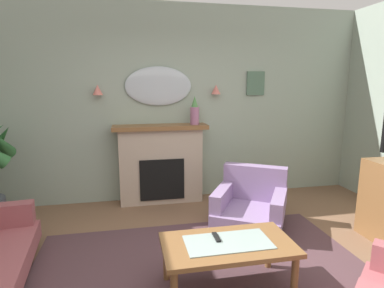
# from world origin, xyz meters

# --- Properties ---
(wall_back) EXTENTS (6.90, 0.10, 2.88)m
(wall_back) POSITION_xyz_m (0.00, 2.48, 1.44)
(wall_back) COLOR #93A393
(wall_back) RESTS_ON ground
(patterned_rug) EXTENTS (3.20, 2.40, 0.01)m
(patterned_rug) POSITION_xyz_m (0.00, 0.20, 0.01)
(patterned_rug) COLOR #4C3338
(patterned_rug) RESTS_ON ground
(fireplace) EXTENTS (1.36, 0.36, 1.16)m
(fireplace) POSITION_xyz_m (-0.18, 2.26, 0.57)
(fireplace) COLOR tan
(fireplace) RESTS_ON ground
(mantel_vase_left) EXTENTS (0.13, 0.13, 0.41)m
(mantel_vase_left) POSITION_xyz_m (0.32, 2.23, 1.34)
(mantel_vase_left) COLOR #9E6084
(mantel_vase_left) RESTS_ON fireplace
(wall_mirror) EXTENTS (0.96, 0.06, 0.56)m
(wall_mirror) POSITION_xyz_m (-0.18, 2.40, 1.71)
(wall_mirror) COLOR #B2BCC6
(wall_sconce_left) EXTENTS (0.14, 0.14, 0.14)m
(wall_sconce_left) POSITION_xyz_m (-1.03, 2.35, 1.66)
(wall_sconce_left) COLOR #D17066
(wall_sconce_right) EXTENTS (0.14, 0.14, 0.14)m
(wall_sconce_right) POSITION_xyz_m (0.67, 2.35, 1.66)
(wall_sconce_right) COLOR #D17066
(framed_picture) EXTENTS (0.28, 0.03, 0.36)m
(framed_picture) POSITION_xyz_m (1.32, 2.41, 1.75)
(framed_picture) COLOR #4C6B56
(coffee_table) EXTENTS (1.10, 0.60, 0.45)m
(coffee_table) POSITION_xyz_m (0.15, 0.08, 0.38)
(coffee_table) COLOR brown
(coffee_table) RESTS_ON ground
(tv_remote) EXTENTS (0.04, 0.16, 0.02)m
(tv_remote) POSITION_xyz_m (0.07, 0.16, 0.45)
(tv_remote) COLOR black
(tv_remote) RESTS_ON coffee_table
(armchair_near_fireplace) EXTENTS (1.11, 1.12, 0.71)m
(armchair_near_fireplace) POSITION_xyz_m (0.82, 1.23, 0.31)
(armchair_near_fireplace) COLOR gray
(armchair_near_fireplace) RESTS_ON ground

